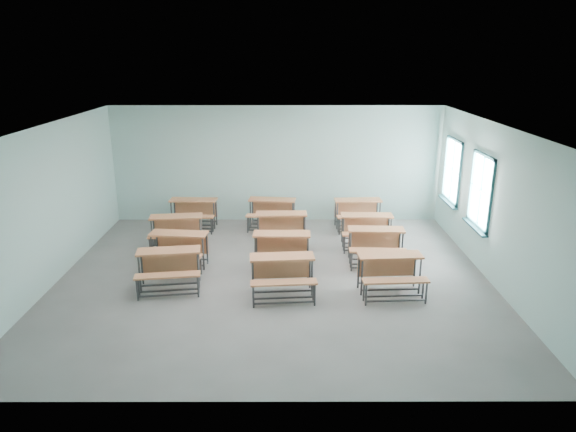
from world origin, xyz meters
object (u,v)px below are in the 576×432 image
Objects in this scene: desk_unit_r1c2 at (376,241)px; desk_unit_r2c2 at (367,226)px; desk_unit_r1c1 at (282,246)px; desk_unit_r2c0 at (176,227)px; desk_unit_r1c0 at (178,246)px; desk_unit_r3c1 at (272,209)px; desk_unit_r3c0 at (193,209)px; desk_unit_r3c2 at (358,210)px; desk_unit_r2c1 at (281,224)px; desk_unit_r0c1 at (282,270)px; desk_unit_r0c2 at (391,269)px; desk_unit_r0c0 at (169,264)px.

desk_unit_r1c2 is 1.01× the size of desk_unit_r2c2.
desk_unit_r2c0 is (-2.55, 1.25, 0.00)m from desk_unit_r1c1.
desk_unit_r1c0 is 3.36m from desk_unit_r3c1.
desk_unit_r3c0 is at bearing 98.93° from desk_unit_r1c0.
desk_unit_r3c2 is (4.44, -0.02, 0.00)m from desk_unit_r3c0.
desk_unit_r1c2 is 4.76m from desk_unit_r2c0.
desk_unit_r2c0 is (-0.29, 1.22, 0.00)m from desk_unit_r1c0.
desk_unit_r2c1 and desk_unit_r3c1 have the same top height.
desk_unit_r0c1 is at bearing -126.09° from desk_unit_r2c2.
desk_unit_r0c1 is 1.03× the size of desk_unit_r2c1.
desk_unit_r2c2 is at bearing -91.74° from desk_unit_r3c2.
desk_unit_r3c2 is at bearing 88.20° from desk_unit_r0c2.
desk_unit_r2c2 and desk_unit_r3c1 have the same top height.
desk_unit_r1c1 is 0.95× the size of desk_unit_r3c1.
desk_unit_r0c1 is at bearing -56.33° from desk_unit_r3c0.
desk_unit_r0c1 is 0.98× the size of desk_unit_r2c0.
desk_unit_r3c1 is at bearing 175.90° from desk_unit_r3c2.
desk_unit_r0c2 is 3.93m from desk_unit_r3c2.
desk_unit_r1c2 and desk_unit_r3c1 have the same top height.
desk_unit_r1c2 is 0.96× the size of desk_unit_r3c1.
desk_unit_r1c2 is at bearing 9.44° from desk_unit_r1c1.
desk_unit_r2c1 and desk_unit_r3c0 have the same top height.
desk_unit_r1c1 is at bearing -145.66° from desk_unit_r2c2.
desk_unit_r1c0 is at bearing 145.24° from desk_unit_r0c1.
desk_unit_r2c2 is (-0.08, 2.57, 0.00)m from desk_unit_r0c2.
desk_unit_r1c2 is 1.01× the size of desk_unit_r2c1.
desk_unit_r2c0 and desk_unit_r3c0 have the same top height.
desk_unit_r2c0 is at bearing -93.12° from desk_unit_r3c0.
desk_unit_r3c0 and desk_unit_r3c1 have the same top height.
desk_unit_r1c2 is at bearing 33.22° from desk_unit_r0c1.
desk_unit_r1c1 is at bearing 86.76° from desk_unit_r0c1.
desk_unit_r3c2 is (4.59, 1.45, 0.00)m from desk_unit_r2c0.
desk_unit_r3c1 is (-2.41, 2.45, 0.00)m from desk_unit_r1c2.
desk_unit_r0c2 is 1.01× the size of desk_unit_r1c2.
desk_unit_r3c0 is (-4.55, 3.96, 0.00)m from desk_unit_r0c2.
desk_unit_r0c0 and desk_unit_r2c2 have the same top height.
desk_unit_r0c1 is at bearing -119.43° from desk_unit_r3c2.
desk_unit_r0c1 is 1.01× the size of desk_unit_r0c2.
desk_unit_r1c2 is 1.00× the size of desk_unit_r3c2.
desk_unit_r1c2 and desk_unit_r2c1 have the same top height.
desk_unit_r1c2 is 5.13m from desk_unit_r3c0.
desk_unit_r3c1 is (1.97, 2.72, 0.00)m from desk_unit_r1c0.
desk_unit_r1c0 is at bearing -161.77° from desk_unit_r2c2.
desk_unit_r3c2 is at bearing 94.52° from desk_unit_r1c2.
desk_unit_r3c1 is at bearing 137.07° from desk_unit_r1c2.
desk_unit_r2c2 is 0.99× the size of desk_unit_r3c0.
desk_unit_r3c0 is at bearing -172.99° from desk_unit_r3c1.
desk_unit_r0c2 is at bearing -52.82° from desk_unit_r2c1.
desk_unit_r3c2 is at bearing 29.45° from desk_unit_r2c1.
desk_unit_r0c0 is at bearing 167.45° from desk_unit_r0c1.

